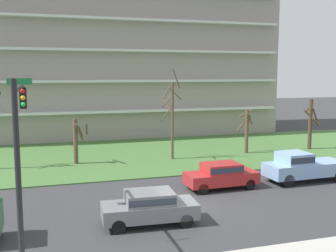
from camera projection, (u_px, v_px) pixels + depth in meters
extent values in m
plane|color=#38383A|center=(182.00, 206.00, 21.56)|extent=(160.00, 160.00, 0.00)
cube|color=#477238|center=(129.00, 155.00, 34.84)|extent=(80.00, 16.00, 0.08)
cube|color=#9E938C|center=(104.00, 53.00, 47.00)|extent=(38.18, 12.14, 18.52)
cube|color=silver|center=(114.00, 111.00, 41.61)|extent=(36.65, 0.90, 0.24)
cube|color=silver|center=(113.00, 81.00, 41.21)|extent=(36.65, 0.90, 0.24)
cube|color=silver|center=(113.00, 50.00, 40.81)|extent=(36.65, 0.90, 0.24)
cube|color=silver|center=(112.00, 18.00, 40.41)|extent=(36.65, 0.90, 0.24)
cylinder|color=brown|center=(76.00, 142.00, 31.15)|extent=(0.34, 0.34, 3.54)
cylinder|color=brown|center=(80.00, 131.00, 30.99)|extent=(0.53, 0.89, 1.00)
cylinder|color=brown|center=(87.00, 129.00, 31.18)|extent=(0.35, 1.79, 1.15)
cylinder|color=brown|center=(79.00, 132.00, 30.88)|extent=(0.73, 0.74, 1.35)
cylinder|color=brown|center=(172.00, 122.00, 32.72)|extent=(0.21, 0.21, 6.25)
cylinder|color=brown|center=(166.00, 103.00, 32.83)|extent=(0.96, 0.88, 0.68)
cylinder|color=brown|center=(167.00, 91.00, 32.68)|extent=(0.89, 0.74, 1.16)
cylinder|color=brown|center=(167.00, 105.00, 32.07)|extent=(0.75, 1.26, 1.15)
cylinder|color=brown|center=(175.00, 94.00, 31.94)|extent=(1.15, 0.22, 0.99)
cylinder|color=brown|center=(166.00, 114.00, 33.03)|extent=(1.14, 0.87, 1.07)
cylinder|color=brown|center=(176.00, 79.00, 32.00)|extent=(0.82, 0.54, 1.60)
cylinder|color=brown|center=(247.00, 132.00, 35.29)|extent=(0.31, 0.31, 3.82)
cylinder|color=brown|center=(243.00, 124.00, 35.75)|extent=(1.30, 0.30, 1.37)
cylinder|color=brown|center=(250.00, 119.00, 34.90)|extent=(0.71, 0.35, 1.10)
cylinder|color=brown|center=(250.00, 119.00, 35.03)|extent=(0.54, 0.59, 0.71)
cylinder|color=brown|center=(246.00, 113.00, 35.65)|extent=(1.19, 0.48, 0.79)
cylinder|color=#4C3828|center=(310.00, 125.00, 37.10)|extent=(0.35, 0.35, 4.66)
cylinder|color=#4C3828|center=(315.00, 115.00, 36.65)|extent=(0.98, 0.53, 1.45)
cylinder|color=#4C3828|center=(308.00, 109.00, 37.17)|extent=(0.75, 0.40, 0.65)
cylinder|color=#4C3828|center=(313.00, 118.00, 36.28)|extent=(1.55, 0.73, 1.52)
cylinder|color=#4C3828|center=(316.00, 122.00, 36.63)|extent=(1.20, 0.61, 0.90)
cube|color=slate|center=(150.00, 210.00, 18.92)|extent=(4.49, 2.04, 0.70)
cube|color=slate|center=(149.00, 197.00, 18.84)|extent=(2.29, 1.77, 0.55)
cube|color=#2D3847|center=(149.00, 197.00, 18.84)|extent=(2.25, 1.81, 0.30)
cylinder|color=black|center=(177.00, 210.00, 20.09)|extent=(0.65, 0.25, 0.64)
cylinder|color=black|center=(186.00, 221.00, 18.57)|extent=(0.65, 0.25, 0.64)
cylinder|color=black|center=(115.00, 215.00, 19.37)|extent=(0.65, 0.25, 0.64)
cylinder|color=black|center=(119.00, 227.00, 17.85)|extent=(0.65, 0.25, 0.64)
cube|color=#8CB2E0|center=(305.00, 169.00, 26.51)|extent=(5.46, 2.17, 0.85)
cube|color=#8CB2E0|center=(294.00, 158.00, 26.12)|extent=(1.86, 1.90, 0.70)
cube|color=#2D3847|center=(294.00, 158.00, 26.12)|extent=(1.82, 1.93, 0.38)
cylinder|color=black|center=(289.00, 181.00, 25.13)|extent=(0.81, 0.25, 0.80)
cylinder|color=black|center=(272.00, 174.00, 26.80)|extent=(0.81, 0.25, 0.80)
cylinder|color=black|center=(320.00, 170.00, 28.00)|extent=(0.81, 0.25, 0.80)
cube|color=#B22828|center=(221.00, 178.00, 24.81)|extent=(4.46, 1.94, 0.70)
cube|color=#B22828|center=(221.00, 168.00, 24.73)|extent=(2.25, 1.73, 0.55)
cube|color=#2D3847|center=(221.00, 168.00, 24.73)|extent=(2.21, 1.76, 0.30)
cylinder|color=black|center=(203.00, 189.00, 23.63)|extent=(0.65, 0.24, 0.64)
cylinder|color=black|center=(193.00, 182.00, 25.11)|extent=(0.65, 0.24, 0.64)
cylinder|color=black|center=(250.00, 184.00, 24.61)|extent=(0.65, 0.24, 0.64)
cylinder|color=black|center=(237.00, 178.00, 26.09)|extent=(0.65, 0.24, 0.64)
cylinder|color=black|center=(19.00, 189.00, 12.67)|extent=(0.18, 0.18, 6.84)
cylinder|color=black|center=(19.00, 88.00, 14.92)|extent=(0.12, 5.57, 0.12)
cube|color=black|center=(23.00, 98.00, 17.35)|extent=(0.28, 0.28, 0.90)
sphere|color=red|center=(23.00, 91.00, 17.17)|extent=(0.20, 0.20, 0.20)
sphere|color=#F2A519|center=(23.00, 98.00, 17.20)|extent=(0.20, 0.20, 0.20)
sphere|color=green|center=(23.00, 104.00, 17.24)|extent=(0.20, 0.20, 0.20)
cube|color=#197238|center=(19.00, 81.00, 15.15)|extent=(0.90, 0.04, 0.24)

